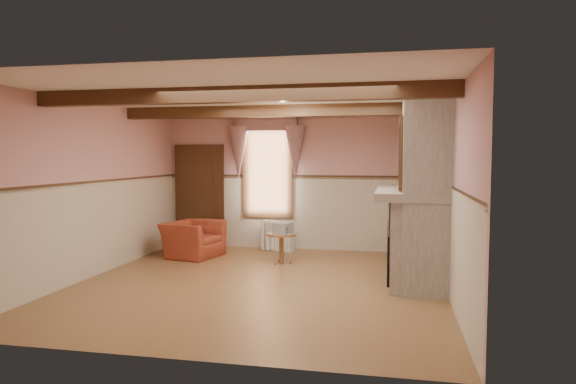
% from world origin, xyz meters
% --- Properties ---
extents(floor, '(5.50, 6.00, 0.01)m').
position_xyz_m(floor, '(0.00, 0.00, 0.00)').
color(floor, brown).
rests_on(floor, ground).
extents(ceiling, '(5.50, 6.00, 0.01)m').
position_xyz_m(ceiling, '(0.00, 0.00, 2.80)').
color(ceiling, silver).
rests_on(ceiling, wall_back).
extents(wall_back, '(5.50, 0.02, 2.80)m').
position_xyz_m(wall_back, '(0.00, 3.00, 1.40)').
color(wall_back, tan).
rests_on(wall_back, floor).
extents(wall_front, '(5.50, 0.02, 2.80)m').
position_xyz_m(wall_front, '(0.00, -3.00, 1.40)').
color(wall_front, tan).
rests_on(wall_front, floor).
extents(wall_left, '(0.02, 6.00, 2.80)m').
position_xyz_m(wall_left, '(-2.75, 0.00, 1.40)').
color(wall_left, tan).
rests_on(wall_left, floor).
extents(wall_right, '(0.02, 6.00, 2.80)m').
position_xyz_m(wall_right, '(2.75, 0.00, 1.40)').
color(wall_right, tan).
rests_on(wall_right, floor).
extents(wainscot, '(5.50, 6.00, 1.50)m').
position_xyz_m(wainscot, '(0.00, 0.00, 0.75)').
color(wainscot, '#C1B79B').
rests_on(wainscot, floor).
extents(chair_rail, '(5.50, 6.00, 0.08)m').
position_xyz_m(chair_rail, '(0.00, 0.00, 1.50)').
color(chair_rail, black).
rests_on(chair_rail, wainscot).
extents(firebox, '(0.20, 0.95, 0.90)m').
position_xyz_m(firebox, '(2.00, 0.60, 0.45)').
color(firebox, black).
rests_on(firebox, floor).
extents(armchair, '(1.10, 1.20, 0.67)m').
position_xyz_m(armchair, '(-1.78, 1.76, 0.34)').
color(armchair, maroon).
rests_on(armchair, floor).
extents(side_table, '(0.59, 0.59, 0.55)m').
position_xyz_m(side_table, '(0.03, 1.45, 0.28)').
color(side_table, brown).
rests_on(side_table, floor).
extents(book_stack, '(0.35, 0.38, 0.20)m').
position_xyz_m(book_stack, '(0.06, 1.41, 0.65)').
color(book_stack, '#B7AD8C').
rests_on(book_stack, side_table).
extents(radiator, '(0.72, 0.39, 0.60)m').
position_xyz_m(radiator, '(-0.33, 2.70, 0.30)').
color(radiator, silver).
rests_on(radiator, floor).
extents(bowl, '(0.38, 0.38, 0.09)m').
position_xyz_m(bowl, '(2.24, 0.64, 1.47)').
color(bowl, brown).
rests_on(bowl, mantel).
extents(mantel_clock, '(0.14, 0.24, 0.20)m').
position_xyz_m(mantel_clock, '(2.24, 1.33, 1.52)').
color(mantel_clock, black).
rests_on(mantel_clock, mantel).
extents(oil_lamp, '(0.11, 0.11, 0.28)m').
position_xyz_m(oil_lamp, '(2.24, 0.99, 1.56)').
color(oil_lamp, '#BD8635').
rests_on(oil_lamp, mantel).
extents(candle_red, '(0.06, 0.06, 0.16)m').
position_xyz_m(candle_red, '(2.24, -0.02, 1.50)').
color(candle_red, '#9F1313').
rests_on(candle_red, mantel).
extents(jar_yellow, '(0.06, 0.06, 0.12)m').
position_xyz_m(jar_yellow, '(2.24, 0.42, 1.48)').
color(jar_yellow, gold).
rests_on(jar_yellow, mantel).
extents(fireplace, '(0.85, 2.00, 2.80)m').
position_xyz_m(fireplace, '(2.42, 0.60, 1.40)').
color(fireplace, gray).
rests_on(fireplace, floor).
extents(mantel, '(1.05, 2.05, 0.12)m').
position_xyz_m(mantel, '(2.24, 0.60, 1.36)').
color(mantel, gray).
rests_on(mantel, fireplace).
extents(overmantel_mirror, '(0.06, 1.44, 1.04)m').
position_xyz_m(overmantel_mirror, '(2.06, 0.60, 1.97)').
color(overmantel_mirror, silver).
rests_on(overmantel_mirror, fireplace).
extents(door, '(1.10, 0.10, 2.10)m').
position_xyz_m(door, '(-2.10, 2.94, 1.05)').
color(door, black).
rests_on(door, floor).
extents(window, '(1.06, 0.08, 2.02)m').
position_xyz_m(window, '(-0.60, 2.97, 1.65)').
color(window, white).
rests_on(window, wall_back).
extents(window_drapes, '(1.30, 0.14, 1.40)m').
position_xyz_m(window_drapes, '(-0.60, 2.88, 2.25)').
color(window_drapes, gray).
rests_on(window_drapes, wall_back).
extents(ceiling_beam_front, '(5.50, 0.18, 0.20)m').
position_xyz_m(ceiling_beam_front, '(0.00, -1.20, 2.70)').
color(ceiling_beam_front, black).
rests_on(ceiling_beam_front, ceiling).
extents(ceiling_beam_back, '(5.50, 0.18, 0.20)m').
position_xyz_m(ceiling_beam_back, '(0.00, 1.20, 2.70)').
color(ceiling_beam_back, black).
rests_on(ceiling_beam_back, ceiling).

